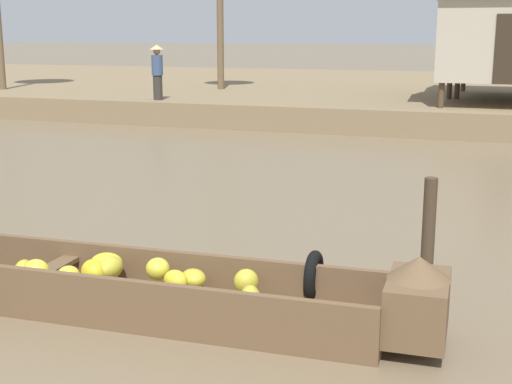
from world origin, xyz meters
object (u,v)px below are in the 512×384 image
banana_boat (139,285)px  vendor_person (157,69)px  stilt_house_left (508,19)px  mooring_post (428,236)px  stilt_house_mid_left (512,32)px

banana_boat → vendor_person: (-6.73, 13.70, 1.36)m
stilt_house_left → mooring_post: size_ratio=3.59×
stilt_house_left → vendor_person: bearing=-153.9°
mooring_post → banana_boat: bearing=-149.7°
stilt_house_left → banana_boat: bearing=-99.9°
banana_boat → stilt_house_left: 19.07m
vendor_person → mooring_post: (9.37, -12.16, -1.01)m
stilt_house_left → stilt_house_mid_left: bearing=-87.3°
banana_boat → stilt_house_left: stilt_house_left is taller
stilt_house_left → vendor_person: 11.19m
vendor_person → banana_boat: bearing=-63.9°
banana_boat → stilt_house_mid_left: stilt_house_mid_left is taller
banana_boat → mooring_post: 3.08m
vendor_person → mooring_post: vendor_person is taller
stilt_house_left → mooring_post: bearing=-92.0°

